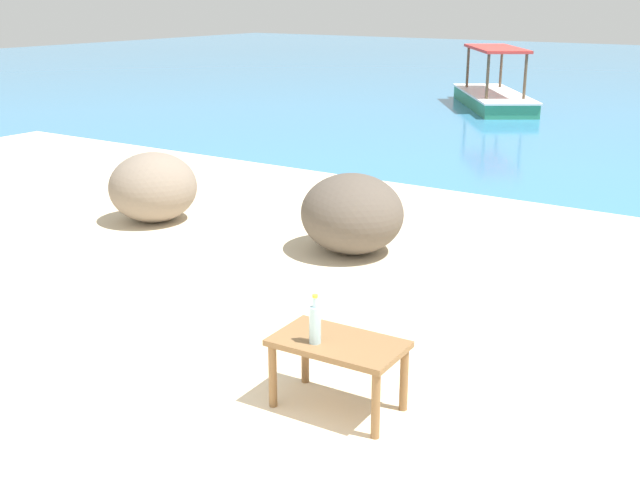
{
  "coord_description": "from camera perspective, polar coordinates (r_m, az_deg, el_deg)",
  "views": [
    {
      "loc": [
        3.03,
        -1.88,
        2.38
      ],
      "look_at": [
        -0.22,
        3.0,
        0.55
      ],
      "focal_mm": 44.2,
      "sensor_mm": 36.0,
      "label": 1
    }
  ],
  "objects": [
    {
      "name": "boat_green",
      "position": [
        17.93,
        12.44,
        10.24
      ],
      "size": [
        3.02,
        3.69,
        1.29
      ],
      "rotation": [
        0.0,
        0.0,
        2.17
      ],
      "color": "#338E66",
      "rests_on": "water_surface"
    },
    {
      "name": "shore_rock_medium",
      "position": [
        8.62,
        -11.99,
        3.76
      ],
      "size": [
        1.17,
        1.19,
        0.75
      ],
      "primitive_type": "ellipsoid",
      "rotation": [
        0.0,
        0.0,
        1.24
      ],
      "color": "gray",
      "rests_on": "sand_beach"
    },
    {
      "name": "bottle",
      "position": [
        4.5,
        -0.36,
        -6.08
      ],
      "size": [
        0.07,
        0.07,
        0.3
      ],
      "color": "#A3C6D1",
      "rests_on": "low_bench_table"
    },
    {
      "name": "low_bench_table",
      "position": [
        4.6,
        1.33,
        -8.11
      ],
      "size": [
        0.78,
        0.47,
        0.43
      ],
      "rotation": [
        0.0,
        0.0,
        0.05
      ],
      "color": "brown",
      "rests_on": "sand_beach"
    },
    {
      "name": "shore_rock_small",
      "position": [
        7.41,
        2.34,
        1.93
      ],
      "size": [
        1.43,
        1.43,
        0.75
      ],
      "primitive_type": "ellipsoid",
      "rotation": [
        0.0,
        0.0,
        2.35
      ],
      "color": "brown",
      "rests_on": "sand_beach"
    }
  ]
}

